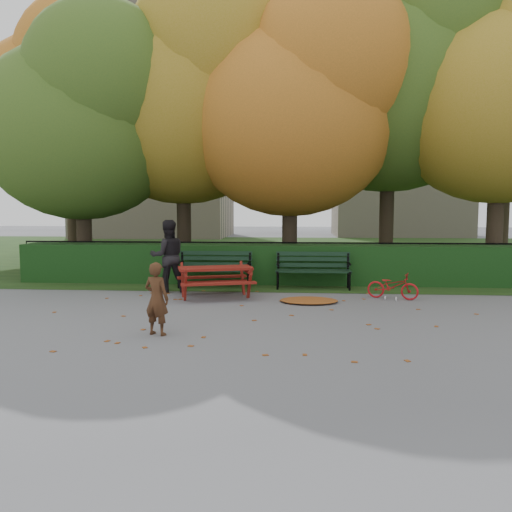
# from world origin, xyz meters

# --- Properties ---
(ground) EXTENTS (90.00, 90.00, 0.00)m
(ground) POSITION_xyz_m (0.00, 0.00, 0.00)
(ground) COLOR slate
(ground) RESTS_ON ground
(grass_strip) EXTENTS (90.00, 90.00, 0.00)m
(grass_strip) POSITION_xyz_m (0.00, 14.00, 0.01)
(grass_strip) COLOR #183313
(grass_strip) RESTS_ON ground
(building_left) EXTENTS (10.00, 7.00, 15.00)m
(building_left) POSITION_xyz_m (-9.00, 26.00, 7.50)
(building_left) COLOR tan
(building_left) RESTS_ON ground
(building_right) EXTENTS (9.00, 6.00, 12.00)m
(building_right) POSITION_xyz_m (8.00, 28.00, 6.00)
(building_right) COLOR tan
(building_right) RESTS_ON ground
(hedge) EXTENTS (13.00, 0.90, 1.00)m
(hedge) POSITION_xyz_m (0.00, 4.50, 0.50)
(hedge) COLOR black
(hedge) RESTS_ON ground
(iron_fence) EXTENTS (14.00, 0.04, 1.02)m
(iron_fence) POSITION_xyz_m (0.00, 5.30, 0.54)
(iron_fence) COLOR black
(iron_fence) RESTS_ON ground
(tree_a) EXTENTS (5.88, 5.60, 7.48)m
(tree_a) POSITION_xyz_m (-5.19, 5.58, 4.52)
(tree_a) COLOR black
(tree_a) RESTS_ON ground
(tree_b) EXTENTS (6.72, 6.40, 8.79)m
(tree_b) POSITION_xyz_m (-2.44, 6.75, 5.40)
(tree_b) COLOR black
(tree_b) RESTS_ON ground
(tree_c) EXTENTS (6.30, 6.00, 8.00)m
(tree_c) POSITION_xyz_m (0.83, 5.96, 4.82)
(tree_c) COLOR black
(tree_c) RESTS_ON ground
(tree_d) EXTENTS (7.14, 6.80, 9.58)m
(tree_d) POSITION_xyz_m (3.88, 7.23, 5.98)
(tree_d) COLOR black
(tree_d) RESTS_ON ground
(tree_f) EXTENTS (6.93, 6.60, 9.19)m
(tree_f) POSITION_xyz_m (-7.13, 9.24, 5.69)
(tree_f) COLOR black
(tree_f) RESTS_ON ground
(bench_left) EXTENTS (1.80, 0.57, 0.88)m
(bench_left) POSITION_xyz_m (-1.30, 3.70, 0.52)
(bench_left) COLOR black
(bench_left) RESTS_ON ground
(bench_right) EXTENTS (1.80, 0.57, 0.88)m
(bench_right) POSITION_xyz_m (1.10, 3.70, 0.52)
(bench_right) COLOR black
(bench_right) RESTS_ON ground
(picnic_table) EXTENTS (1.87, 1.67, 0.76)m
(picnic_table) POSITION_xyz_m (-1.07, 2.28, 0.52)
(picnic_table) COLOR maroon
(picnic_table) RESTS_ON ground
(leaf_pile) EXTENTS (1.35, 1.07, 0.08)m
(leaf_pile) POSITION_xyz_m (0.95, 1.87, 0.04)
(leaf_pile) COLOR #66360C
(leaf_pile) RESTS_ON ground
(leaf_scatter) EXTENTS (9.00, 5.70, 0.01)m
(leaf_scatter) POSITION_xyz_m (0.00, 0.30, 0.01)
(leaf_scatter) COLOR #66360C
(leaf_scatter) RESTS_ON ground
(child) EXTENTS (0.48, 0.39, 1.13)m
(child) POSITION_xyz_m (-1.45, -0.99, 0.56)
(child) COLOR #442715
(child) RESTS_ON ground
(adult) EXTENTS (1.00, 0.91, 1.68)m
(adult) POSITION_xyz_m (-2.27, 2.90, 0.84)
(adult) COLOR black
(adult) RESTS_ON ground
(bicycle) EXTENTS (1.14, 0.72, 0.56)m
(bicycle) POSITION_xyz_m (2.75, 2.41, 0.28)
(bicycle) COLOR #B21017
(bicycle) RESTS_ON ground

